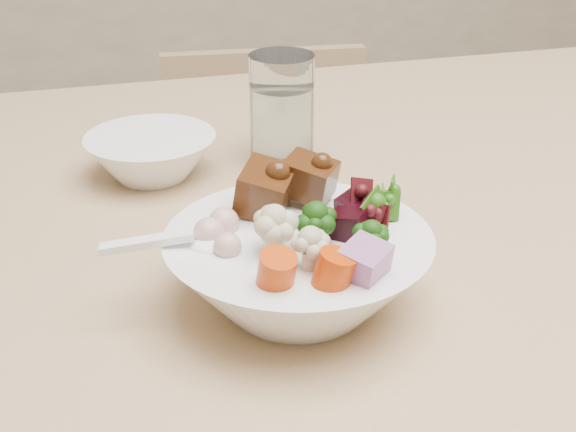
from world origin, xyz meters
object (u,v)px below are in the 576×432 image
at_px(dining_table, 453,301).
at_px(chair_far, 274,250).
at_px(water_glass, 282,114).
at_px(side_bowl, 151,156).
at_px(food_bowl, 300,264).

height_order(dining_table, chair_far, dining_table).
height_order(water_glass, side_bowl, water_glass).
distance_m(dining_table, water_glass, 0.26).
bearing_deg(water_glass, dining_table, -56.25).
height_order(food_bowl, side_bowl, food_bowl).
relative_size(dining_table, water_glass, 15.39).
bearing_deg(dining_table, food_bowl, -153.86).
xyz_separation_m(dining_table, side_bowl, (-0.26, 0.18, 0.11)).
relative_size(dining_table, food_bowl, 8.94).
xyz_separation_m(dining_table, water_glass, (-0.12, 0.18, 0.14)).
xyz_separation_m(water_glass, side_bowl, (-0.14, -0.00, -0.03)).
relative_size(chair_far, side_bowl, 5.97).
xyz_separation_m(food_bowl, side_bowl, (-0.08, 0.27, -0.01)).
bearing_deg(chair_far, dining_table, -83.20).
distance_m(dining_table, chair_far, 0.73).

